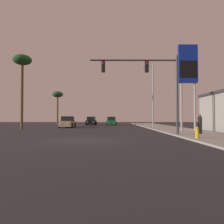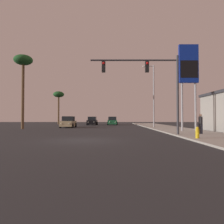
# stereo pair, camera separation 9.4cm
# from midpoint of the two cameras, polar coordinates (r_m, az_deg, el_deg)

# --- Properties ---
(ground_plane) EXTENTS (120.00, 120.00, 0.00)m
(ground_plane) POSITION_cam_midpoint_polar(r_m,az_deg,el_deg) (14.43, -7.86, -7.35)
(ground_plane) COLOR #28282B
(sidewalk_right) EXTENTS (5.00, 60.00, 0.12)m
(sidewalk_right) POSITION_cam_midpoint_polar(r_m,az_deg,el_deg) (25.42, 17.24, -4.62)
(sidewalk_right) COLOR #9E998E
(sidewalk_right) RESTS_ON ground
(car_green) EXTENTS (2.04, 4.33, 1.68)m
(car_green) POSITION_cam_midpoint_polar(r_m,az_deg,el_deg) (44.28, -0.01, -2.41)
(car_green) COLOR #195933
(car_green) RESTS_ON ground
(car_tan) EXTENTS (2.04, 4.31, 1.68)m
(car_tan) POSITION_cam_midpoint_polar(r_m,az_deg,el_deg) (33.81, -11.46, -2.67)
(car_tan) COLOR tan
(car_tan) RESTS_ON ground
(car_black) EXTENTS (2.04, 4.32, 1.68)m
(car_black) POSITION_cam_midpoint_polar(r_m,az_deg,el_deg) (44.17, -5.31, -2.41)
(car_black) COLOR black
(car_black) RESTS_ON ground
(traffic_light_mast) EXTENTS (7.27, 0.36, 6.50)m
(traffic_light_mast) POSITION_cam_midpoint_polar(r_m,az_deg,el_deg) (18.46, 10.47, 8.66)
(traffic_light_mast) COLOR #38383D
(traffic_light_mast) RESTS_ON sidewalk_right
(street_lamp) EXTENTS (1.74, 0.24, 9.00)m
(street_lamp) POSITION_cam_midpoint_polar(r_m,az_deg,el_deg) (32.27, 10.51, 5.02)
(street_lamp) COLOR #99999E
(street_lamp) RESTS_ON sidewalk_right
(gas_station_sign) EXTENTS (2.00, 0.42, 9.00)m
(gas_station_sign) POSITION_cam_midpoint_polar(r_m,az_deg,el_deg) (24.60, 19.27, 10.66)
(gas_station_sign) COLOR #99999E
(gas_station_sign) RESTS_ON sidewalk_right
(fire_hydrant) EXTENTS (0.24, 0.34, 0.76)m
(fire_hydrant) POSITION_cam_midpoint_polar(r_m,az_deg,el_deg) (15.53, 21.38, -5.04)
(fire_hydrant) COLOR gold
(fire_hydrant) RESTS_ON sidewalk_right
(pedestrian_on_sidewalk) EXTENTS (0.34, 0.32, 1.67)m
(pedestrian_on_sidewalk) POSITION_cam_midpoint_polar(r_m,az_deg,el_deg) (19.82, 22.07, -2.66)
(pedestrian_on_sidewalk) COLOR #23232D
(pedestrian_on_sidewalk) RESTS_ON sidewalk_right
(palm_tree_near) EXTENTS (2.40, 2.40, 9.66)m
(palm_tree_near) POSITION_cam_midpoint_polar(r_m,az_deg,el_deg) (31.27, -22.30, 11.42)
(palm_tree_near) COLOR brown
(palm_tree_near) RESTS_ON ground
(palm_tree_far) EXTENTS (2.40, 2.40, 7.31)m
(palm_tree_far) POSITION_cam_midpoint_polar(r_m,az_deg,el_deg) (49.88, -13.91, 4.12)
(palm_tree_far) COLOR brown
(palm_tree_far) RESTS_ON ground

